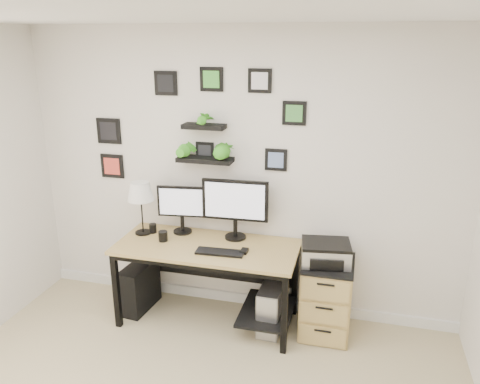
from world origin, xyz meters
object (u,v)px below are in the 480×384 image
(monitor_left, at_px, (182,206))
(monitor_right, at_px, (235,204))
(table_lamp, at_px, (141,193))
(file_cabinet, at_px, (326,297))
(mug, at_px, (163,236))
(pc_tower_grey, at_px, (272,307))
(printer, at_px, (326,253))
(pc_tower_black, at_px, (140,287))
(desk, at_px, (212,257))

(monitor_left, xyz_separation_m, monitor_right, (0.51, -0.00, 0.06))
(table_lamp, relative_size, file_cabinet, 0.74)
(monitor_left, xyz_separation_m, mug, (-0.10, -0.22, -0.22))
(pc_tower_grey, bearing_deg, mug, -178.65)
(monitor_right, bearing_deg, table_lamp, -173.34)
(table_lamp, bearing_deg, pc_tower_grey, -4.32)
(mug, distance_m, printer, 1.44)
(monitor_right, distance_m, printer, 0.89)
(monitor_left, bearing_deg, monitor_right, -0.50)
(pc_tower_black, xyz_separation_m, file_cabinet, (1.75, 0.06, 0.11))
(monitor_left, height_order, mug, monitor_left)
(mug, xyz_separation_m, file_cabinet, (1.46, 0.10, -0.46))
(mug, bearing_deg, table_lamp, 154.88)
(desk, relative_size, file_cabinet, 2.39)
(monitor_left, xyz_separation_m, printer, (1.33, -0.13, -0.25))
(desk, xyz_separation_m, printer, (0.99, 0.05, 0.14))
(monitor_right, relative_size, pc_tower_grey, 1.36)
(desk, height_order, pc_tower_black, desk)
(pc_tower_black, bearing_deg, desk, 6.32)
(file_cabinet, bearing_deg, monitor_right, 172.32)
(monitor_left, height_order, monitor_right, monitor_right)
(table_lamp, xyz_separation_m, printer, (1.68, -0.02, -0.38))
(monitor_left, xyz_separation_m, pc_tower_black, (-0.39, -0.18, -0.79))
(table_lamp, relative_size, mug, 5.39)
(desk, relative_size, pc_tower_grey, 3.66)
(file_cabinet, height_order, printer, printer)
(table_lamp, height_order, pc_tower_grey, table_lamp)
(desk, xyz_separation_m, table_lamp, (-0.69, 0.07, 0.52))
(table_lamp, bearing_deg, monitor_left, 16.70)
(desk, xyz_separation_m, monitor_left, (-0.34, 0.18, 0.39))
(printer, bearing_deg, pc_tower_grey, -170.89)
(monitor_left, bearing_deg, file_cabinet, -5.01)
(printer, bearing_deg, monitor_right, 171.37)
(monitor_right, height_order, printer, monitor_right)
(desk, bearing_deg, printer, 2.79)
(mug, bearing_deg, pc_tower_black, 172.44)
(mug, bearing_deg, printer, 3.73)
(desk, bearing_deg, pc_tower_black, -179.47)
(mug, height_order, pc_tower_black, mug)
(monitor_right, xyz_separation_m, table_lamp, (-0.86, -0.10, 0.07))
(desk, xyz_separation_m, pc_tower_grey, (0.55, -0.02, -0.41))
(monitor_right, height_order, mug, monitor_right)
(monitor_right, relative_size, file_cabinet, 0.89)
(table_lamp, bearing_deg, mug, -25.12)
(desk, height_order, monitor_left, monitor_left)
(mug, relative_size, pc_tower_grey, 0.21)
(monitor_right, xyz_separation_m, printer, (0.82, -0.12, -0.32))
(monitor_right, bearing_deg, desk, -133.92)
(desk, relative_size, table_lamp, 3.23)
(pc_tower_grey, bearing_deg, desk, 177.77)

